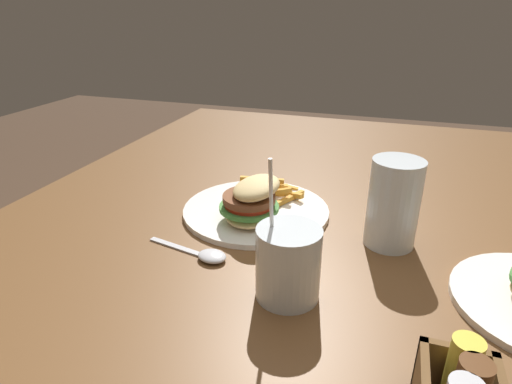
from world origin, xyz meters
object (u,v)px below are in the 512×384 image
at_px(beer_glass, 393,204).
at_px(meal_plate_near, 255,204).
at_px(juice_glass, 288,267).
at_px(spoon, 207,255).

bearing_deg(beer_glass, meal_plate_near, -94.80).
relative_size(meal_plate_near, juice_glass, 1.39).
height_order(beer_glass, juice_glass, juice_glass).
height_order(beer_glass, spoon, beer_glass).
bearing_deg(juice_glass, beer_glass, 146.19).
distance_m(juice_glass, spoon, 0.15).
distance_m(meal_plate_near, beer_glass, 0.25).
bearing_deg(beer_glass, juice_glass, -33.81).
relative_size(meal_plate_near, beer_glass, 1.88).
xyz_separation_m(beer_glass, spoon, (0.14, -0.27, -0.07)).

